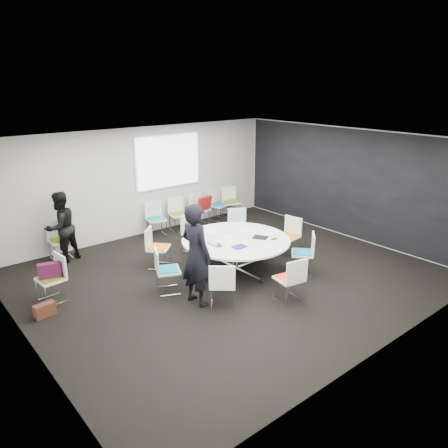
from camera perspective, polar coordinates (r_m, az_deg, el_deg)
room_shell at (r=8.80m, az=1.12°, el=1.70°), size 8.08×7.08×2.88m
conference_table at (r=9.27m, az=1.56°, el=-3.01°), size 2.28×2.28×0.73m
projection_screen at (r=11.83m, az=-7.25°, el=8.12°), size 1.90×0.03×1.35m
chair_ring_a at (r=10.35m, az=8.34°, el=-2.49°), size 0.51×0.52×0.88m
chair_ring_b at (r=10.86m, az=1.85°, el=-1.28°), size 0.62×0.62×0.88m
chair_ring_c at (r=10.49m, az=-3.97°, el=-2.03°), size 0.59×0.59×0.88m
chair_ring_d at (r=9.67m, az=-8.60°, el=-4.03°), size 0.64×0.64×0.88m
chair_ring_e at (r=8.55m, az=-7.38°, el=-7.07°), size 0.60×0.60×0.88m
chair_ring_f at (r=7.95m, az=-0.22°, el=-8.95°), size 0.64×0.64×0.88m
chair_ring_g at (r=8.23m, az=8.51°, el=-8.17°), size 0.53×0.52×0.88m
chair_ring_h at (r=9.42m, az=10.23°, el=-4.73°), size 0.64×0.64×0.88m
chair_back_a at (r=11.61m, az=-8.82°, el=-0.18°), size 0.54×0.53×0.88m
chair_back_b at (r=11.95m, az=-5.94°, el=0.49°), size 0.54×0.53×0.88m
chair_back_c at (r=12.35m, az=-3.14°, el=1.15°), size 0.52×0.51×0.88m
chair_back_d at (r=12.77m, az=-0.80°, el=1.77°), size 0.57×0.56×0.88m
chair_back_e at (r=13.07m, az=0.92°, el=2.15°), size 0.58×0.57×0.88m
chair_spare_left at (r=8.74m, az=-21.47°, el=-7.68°), size 0.49×0.50×0.88m
chair_person_back at (r=10.67m, az=-20.53°, el=-2.86°), size 0.47×0.45×0.88m
person_main at (r=7.82m, az=-3.69°, el=-4.02°), size 0.51×0.73×1.90m
person_back at (r=10.35m, az=-20.54°, el=-0.39°), size 0.94×0.84×1.61m
laptop at (r=8.90m, az=-0.93°, el=-2.57°), size 0.23×0.35×0.03m
laptop_lid at (r=8.81m, az=-1.57°, el=-2.01°), size 0.02×0.30×0.22m
notebook_black at (r=9.29m, az=4.76°, el=-1.74°), size 0.34×0.37×0.02m
tablet_folio at (r=8.75m, az=2.02°, el=-2.97°), size 0.26×0.21×0.03m
papers_right at (r=9.65m, az=2.63°, el=-0.97°), size 0.32×0.24×0.00m
papers_front at (r=9.53m, az=5.52°, el=-1.29°), size 0.35×0.29×0.00m
cup at (r=9.53m, az=0.38°, el=-0.94°), size 0.08×0.08×0.09m
phone at (r=9.24m, az=6.56°, el=-1.95°), size 0.15×0.08×0.01m
maroon_bag at (r=8.60m, az=-21.83°, el=-5.64°), size 0.42×0.24×0.28m
brown_bag at (r=8.32m, az=-22.36°, el=-10.35°), size 0.38×0.21×0.24m
red_jacket at (r=12.05m, az=-2.53°, el=2.83°), size 0.46×0.23×0.36m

